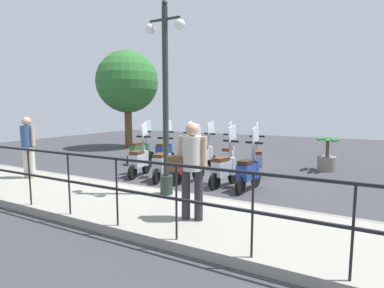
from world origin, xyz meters
The scene contains 19 objects.
ground_plane centered at (0.00, 0.00, 0.00)m, with size 28.00×28.00×0.00m, color #38383D.
promenade_walkway centered at (-3.15, 0.00, 0.07)m, with size 2.20×20.00×0.15m.
fence_railing centered at (-4.20, 0.00, 0.89)m, with size 0.04×16.03×1.07m.
lamp_post_near centered at (-2.40, -0.27, 1.88)m, with size 0.26×0.90×3.93m.
pedestrian_with_bag centered at (-3.43, -1.41, 1.08)m, with size 0.36×0.64×1.59m.
pedestrian_distant centered at (-2.83, 3.69, 1.08)m, with size 0.34×0.49×1.59m.
tree_large centered at (4.00, 6.10, 3.22)m, with size 3.00×3.00×4.74m.
potted_palm centered at (2.55, -3.05, 0.45)m, with size 1.06×0.66×1.05m.
scooter_near_0 centered at (-0.83, -1.57, 0.48)m, with size 1.23×0.46×1.54m.
scooter_near_1 centered at (-0.73, -0.91, 0.48)m, with size 1.22×0.50×1.54m.
scooter_near_2 centered at (-0.85, 0.09, 0.48)m, with size 1.20×0.55×1.54m.
scooter_near_3 centered at (-0.92, 0.83, 0.48)m, with size 1.22×0.50×1.54m.
scooter_near_4 centered at (-0.83, 1.67, 0.48)m, with size 1.23×0.47×1.54m.
scooter_far_0 centered at (0.83, -1.29, 0.48)m, with size 1.20×0.55×1.54m.
scooter_far_1 centered at (1.06, -0.32, 0.48)m, with size 1.22×0.48×1.54m.
scooter_far_2 centered at (0.99, 0.49, 0.48)m, with size 1.20×0.55×1.54m.
scooter_far_3 centered at (1.04, 1.16, 0.48)m, with size 1.23×0.44×1.54m.
scooter_far_4 centered at (1.05, 2.04, 0.48)m, with size 1.23×0.44×1.54m.
scooter_far_5 centered at (0.78, 2.87, 0.48)m, with size 1.22×0.50×1.54m.
Camera 1 is at (-7.60, -3.65, 1.97)m, focal length 28.00 mm.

